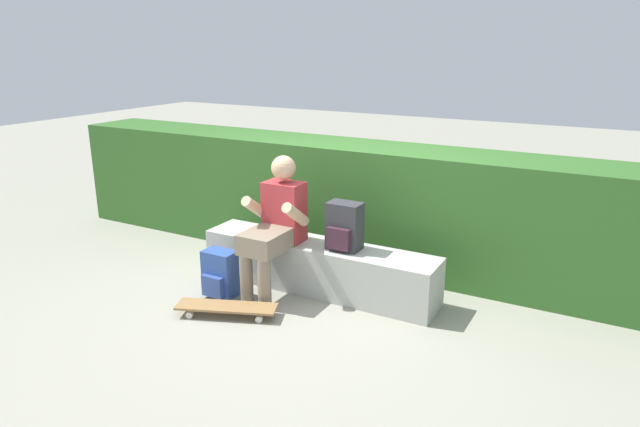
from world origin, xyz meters
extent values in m
plane|color=gray|center=(0.00, 0.00, 0.00)|extent=(24.00, 24.00, 0.00)
cube|color=#AEB1A8|center=(0.00, 0.28, 0.21)|extent=(2.14, 0.41, 0.43)
cube|color=#B73338|center=(-0.30, 0.22, 0.69)|extent=(0.34, 0.22, 0.52)
sphere|color=#D8AD84|center=(-0.30, 0.22, 1.07)|extent=(0.21, 0.21, 0.21)
cube|color=gray|center=(-0.30, -0.09, 0.51)|extent=(0.32, 0.40, 0.17)
cylinder|color=gray|center=(-0.39, -0.24, 0.21)|extent=(0.11, 0.11, 0.43)
cylinder|color=gray|center=(-0.21, -0.24, 0.21)|extent=(0.11, 0.11, 0.43)
cylinder|color=#D8AD84|center=(-0.50, 0.08, 0.73)|extent=(0.09, 0.33, 0.27)
cylinder|color=#D8AD84|center=(-0.10, 0.08, 0.73)|extent=(0.09, 0.33, 0.27)
cube|color=olive|center=(-0.39, -0.52, 0.08)|extent=(0.82, 0.48, 0.02)
cylinder|color=silver|center=(-0.16, -0.34, 0.03)|extent=(0.06, 0.05, 0.05)
cylinder|color=silver|center=(-0.10, -0.48, 0.03)|extent=(0.06, 0.05, 0.05)
cylinder|color=silver|center=(-0.68, -0.55, 0.03)|extent=(0.06, 0.05, 0.05)
cylinder|color=silver|center=(-0.62, -0.69, 0.03)|extent=(0.06, 0.05, 0.05)
cube|color=#333338|center=(0.25, 0.28, 0.63)|extent=(0.28, 0.18, 0.40)
cube|color=#3C212D|center=(0.25, 0.16, 0.55)|extent=(0.20, 0.05, 0.18)
cube|color=#2D4C99|center=(-0.67, -0.22, 0.20)|extent=(0.28, 0.18, 0.40)
cube|color=#334C92|center=(-0.67, -0.34, 0.12)|extent=(0.20, 0.05, 0.18)
cube|color=#316125|center=(-0.24, 1.14, 0.57)|extent=(6.31, 0.71, 1.15)
camera|label=1|loc=(2.22, -3.70, 2.09)|focal=31.64mm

